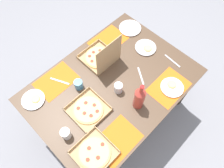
% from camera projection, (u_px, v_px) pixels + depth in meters
% --- Properties ---
extents(ground_plane, '(6.00, 6.00, 0.00)m').
position_uv_depth(ground_plane, '(112.00, 114.00, 2.54)').
color(ground_plane, gray).
extents(dining_table, '(1.49, 1.07, 0.74)m').
position_uv_depth(dining_table, '(112.00, 89.00, 1.98)').
color(dining_table, '#3F3328').
rests_on(dining_table, ground_plane).
extents(placemat_near_left, '(0.36, 0.26, 0.00)m').
position_uv_depth(placemat_near_left, '(108.00, 40.00, 2.14)').
color(placemat_near_left, orange).
rests_on(placemat_near_left, dining_table).
extents(placemat_near_right, '(0.36, 0.26, 0.00)m').
position_uv_depth(placemat_near_right, '(56.00, 81.00, 1.91)').
color(placemat_near_right, orange).
rests_on(placemat_near_right, dining_table).
extents(placemat_far_left, '(0.36, 0.26, 0.00)m').
position_uv_depth(placemat_far_left, '(169.00, 87.00, 1.88)').
color(placemat_far_left, orange).
rests_on(placemat_far_left, dining_table).
extents(placemat_far_right, '(0.36, 0.26, 0.00)m').
position_uv_depth(placemat_far_right, '(117.00, 141.00, 1.65)').
color(placemat_far_right, orange).
rests_on(placemat_far_right, dining_table).
extents(pizza_box_edge_far, '(0.30, 0.31, 0.34)m').
position_uv_depth(pizza_box_edge_far, '(100.00, 57.00, 1.98)').
color(pizza_box_edge_far, tan).
rests_on(pizza_box_edge_far, dining_table).
extents(pizza_box_corner_left, '(0.29, 0.29, 0.04)m').
position_uv_depth(pizza_box_corner_left, '(94.00, 153.00, 1.59)').
color(pizza_box_corner_left, tan).
rests_on(pizza_box_corner_left, dining_table).
extents(pizza_box_center, '(0.30, 0.30, 0.04)m').
position_uv_depth(pizza_box_center, '(88.00, 110.00, 1.76)').
color(pizza_box_center, tan).
rests_on(pizza_box_center, dining_table).
extents(plate_near_left, '(0.21, 0.21, 0.03)m').
position_uv_depth(plate_near_left, '(146.00, 48.00, 2.08)').
color(plate_near_left, white).
rests_on(plate_near_left, dining_table).
extents(plate_near_right, '(0.20, 0.20, 0.03)m').
position_uv_depth(plate_near_right, '(34.00, 100.00, 1.81)').
color(plate_near_right, white).
rests_on(plate_near_right, dining_table).
extents(plate_middle, '(0.21, 0.21, 0.03)m').
position_uv_depth(plate_middle, '(172.00, 87.00, 1.87)').
color(plate_middle, white).
rests_on(plate_middle, dining_table).
extents(plate_far_left, '(0.23, 0.23, 0.02)m').
position_uv_depth(plate_far_left, '(130.00, 28.00, 2.21)').
color(plate_far_left, white).
rests_on(plate_far_left, dining_table).
extents(soda_bottle, '(0.09, 0.09, 0.32)m').
position_uv_depth(soda_bottle, '(139.00, 98.00, 1.68)').
color(soda_bottle, '#B2382D').
rests_on(soda_bottle, dining_table).
extents(cup_clear_left, '(0.08, 0.08, 0.09)m').
position_uv_depth(cup_clear_left, '(79.00, 84.00, 1.84)').
color(cup_clear_left, teal).
rests_on(cup_clear_left, dining_table).
extents(cup_spare, '(0.07, 0.07, 0.10)m').
position_uv_depth(cup_spare, '(66.00, 134.00, 1.62)').
color(cup_spare, silver).
rests_on(cup_spare, dining_table).
extents(cup_red, '(0.07, 0.07, 0.10)m').
position_uv_depth(cup_red, '(118.00, 88.00, 1.82)').
color(cup_red, silver).
rests_on(cup_red, dining_table).
extents(fork_by_far_left, '(0.03, 0.19, 0.00)m').
position_uv_depth(fork_by_far_left, '(172.00, 61.00, 2.02)').
color(fork_by_far_left, '#B7B7BC').
rests_on(fork_by_far_left, dining_table).
extents(fork_by_far_right, '(0.12, 0.17, 0.00)m').
position_uv_depth(fork_by_far_right, '(141.00, 76.00, 1.93)').
color(fork_by_far_right, '#B7B7BC').
rests_on(fork_by_far_right, dining_table).
extents(fork_by_near_left, '(0.10, 0.18, 0.00)m').
position_uv_depth(fork_by_near_left, '(60.00, 81.00, 1.91)').
color(fork_by_near_left, '#B7B7BC').
rests_on(fork_by_near_left, dining_table).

